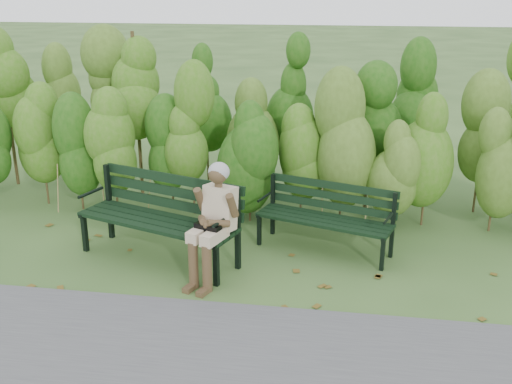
# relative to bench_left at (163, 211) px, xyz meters

# --- Properties ---
(ground) EXTENTS (80.00, 80.00, 0.00)m
(ground) POSITION_rel_bench_left_xyz_m (1.04, -0.04, -0.57)
(ground) COLOR #304E22
(footpath) EXTENTS (60.00, 2.50, 0.01)m
(footpath) POSITION_rel_bench_left_xyz_m (1.04, -2.24, -0.56)
(footpath) COLOR #474749
(footpath) RESTS_ON ground
(hedge_band) EXTENTS (11.04, 1.67, 2.42)m
(hedge_band) POSITION_rel_bench_left_xyz_m (1.04, 1.82, 0.69)
(hedge_band) COLOR #47381E
(hedge_band) RESTS_ON ground
(leaf_litter) EXTENTS (5.62, 1.88, 0.01)m
(leaf_litter) POSITION_rel_bench_left_xyz_m (1.22, -0.48, -0.56)
(leaf_litter) COLOR brown
(leaf_litter) RESTS_ON ground
(bench_left) EXTENTS (2.02, 1.22, 0.96)m
(bench_left) POSITION_rel_bench_left_xyz_m (0.00, 0.00, 0.00)
(bench_left) COLOR black
(bench_left) RESTS_ON ground
(bench_right) EXTENTS (1.69, 0.99, 0.80)m
(bench_right) POSITION_rel_bench_left_xyz_m (1.87, 0.52, -0.09)
(bench_right) COLOR black
(bench_right) RESTS_ON ground
(seated_woman) EXTENTS (0.55, 0.76, 1.29)m
(seated_woman) POSITION_rel_bench_left_xyz_m (0.71, -0.45, 0.17)
(seated_woman) COLOR beige
(seated_woman) RESTS_ON ground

